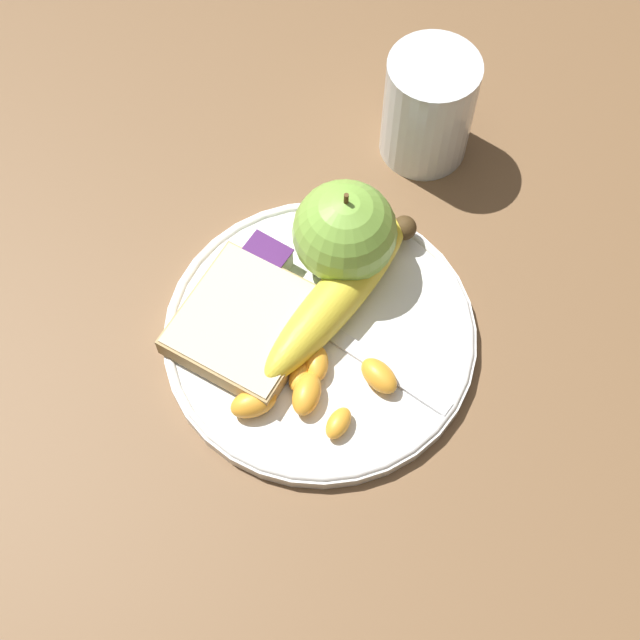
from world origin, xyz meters
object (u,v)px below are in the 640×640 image
at_px(juice_glass, 428,110).
at_px(bread_slice, 247,324).
at_px(jam_packet, 261,266).
at_px(apple, 345,232).
at_px(plate, 320,334).
at_px(fork, 323,326).
at_px(banana, 345,297).

relative_size(juice_glass, bread_slice, 0.94).
distance_m(juice_glass, jam_packet, 0.19).
height_order(juice_glass, apple, apple).
height_order(juice_glass, jam_packet, juice_glass).
bearing_deg(plate, bread_slice, 120.91).
bearing_deg(fork, banana, -99.14).
distance_m(fork, jam_packet, 0.07).
xyz_separation_m(apple, fork, (-0.06, -0.02, -0.04)).
xyz_separation_m(apple, jam_packet, (-0.05, 0.05, -0.03)).
height_order(apple, bread_slice, apple).
bearing_deg(juice_glass, apple, -177.59).
bearing_deg(fork, juice_glass, -79.09).
xyz_separation_m(plate, banana, (0.03, -0.01, 0.02)).
height_order(plate, banana, banana).
height_order(plate, apple, apple).
distance_m(juice_glass, apple, 0.14).
relative_size(juice_glass, apple, 1.11).
height_order(plate, bread_slice, bread_slice).
bearing_deg(apple, juice_glass, 2.41).
bearing_deg(bread_slice, jam_packet, 22.69).
distance_m(plate, jam_packet, 0.07).
bearing_deg(bread_slice, juice_glass, -5.49).
relative_size(plate, banana, 1.34).
distance_m(banana, bread_slice, 0.08).
xyz_separation_m(apple, banana, (-0.04, -0.02, -0.02)).
height_order(juice_glass, bread_slice, juice_glass).
xyz_separation_m(plate, juice_glass, (0.21, 0.02, 0.04)).
xyz_separation_m(bread_slice, jam_packet, (0.05, 0.02, -0.00)).
height_order(juice_glass, banana, juice_glass).
relative_size(apple, fork, 0.46).
distance_m(juice_glass, fork, 0.21).
bearing_deg(apple, banana, -147.49).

